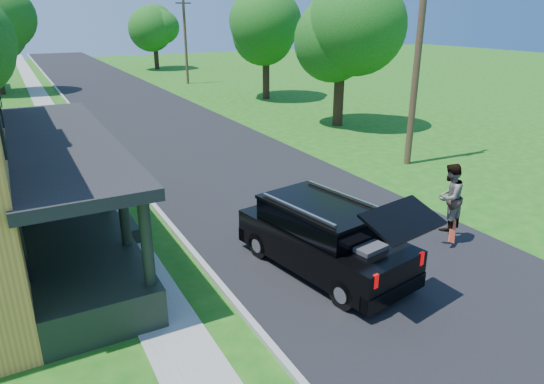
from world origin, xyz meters
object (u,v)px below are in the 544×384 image
black_suv (324,237)px  utility_pole_near (420,32)px  skateboarder (449,197)px  tree_right_near (341,24)px

black_suv → utility_pole_near: utility_pole_near is taller
skateboarder → tree_right_near: tree_right_near is taller
utility_pole_near → tree_right_near: bearing=68.3°
black_suv → tree_right_near: 17.69m
tree_right_near → black_suv: bearing=-126.7°
skateboarder → black_suv: bearing=-21.4°
tree_right_near → skateboarder: bearing=-114.2°
skateboarder → utility_pole_near: (4.50, 6.28, 4.06)m
tree_right_near → utility_pole_near: size_ratio=0.78×
black_suv → skateboarder: 3.94m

